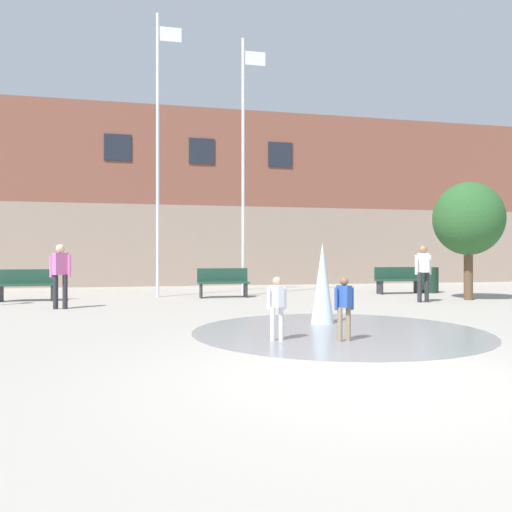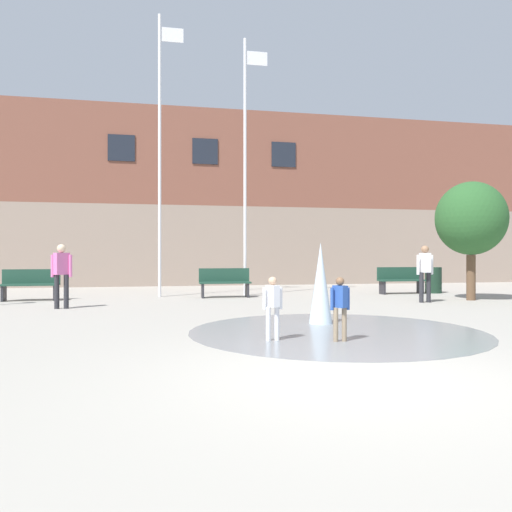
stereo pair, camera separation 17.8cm
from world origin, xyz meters
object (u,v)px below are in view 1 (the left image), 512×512
park_bench_far_right (398,280)px  child_running (344,304)px  trash_can (430,280)px  park_bench_under_left_flagpole (223,282)px  flagpole_right (244,159)px  child_in_fountain (277,303)px  street_tree_near_building (468,219)px  flagpole_left (159,147)px  adult_in_red (60,271)px  park_bench_far_left (28,284)px  adult_watching (423,269)px

park_bench_far_right → child_running: 10.13m
trash_can → park_bench_under_left_flagpole: bearing=-177.1°
park_bench_under_left_flagpole → flagpole_right: bearing=39.9°
child_in_fountain → street_tree_near_building: street_tree_near_building is taller
flagpole_left → park_bench_far_right: bearing=-2.9°
adult_in_red → park_bench_far_right: bearing=156.9°
street_tree_near_building → child_running: bearing=-137.0°
child_running → trash_can: child_running is taller
park_bench_under_left_flagpole → adult_in_red: (-4.40, -2.48, 0.45)m
child_running → park_bench_far_right: bearing=-62.0°
park_bench_far_left → flagpole_right: bearing=5.7°
park_bench_far_left → street_tree_near_building: bearing=-10.7°
park_bench_far_right → flagpole_right: (-5.31, 0.41, 3.99)m
park_bench_under_left_flagpole → park_bench_far_right: same height
flagpole_right → trash_can: bearing=-2.5°
child_in_fountain → park_bench_under_left_flagpole: bearing=-27.4°
adult_watching → flagpole_left: size_ratio=0.18×
adult_in_red → park_bench_far_left: bearing=-100.3°
trash_can → flagpole_left: bearing=178.3°
adult_watching → child_in_fountain: bearing=137.1°
flagpole_left → trash_can: bearing=-1.7°
flagpole_left → trash_can: (9.37, -0.28, -4.29)m
park_bench_far_right → street_tree_near_building: (0.86, -2.64, 1.91)m
park_bench_far_left → child_running: 10.43m
child_running → adult_watching: 7.20m
child_in_fountain → adult_in_red: bearing=11.4°
park_bench_under_left_flagpole → adult_watching: bearing=-27.8°
park_bench_under_left_flagpole → flagpole_left: (-1.97, 0.66, 4.26)m
flagpole_right → street_tree_near_building: (6.17, -3.05, -2.09)m
child_in_fountain → street_tree_near_building: 9.39m
park_bench_far_right → flagpole_left: flagpole_left is taller
park_bench_far_left → street_tree_near_building: size_ratio=0.46×
child_in_fountain → trash_can: child_in_fountain is taller
park_bench_under_left_flagpole → street_tree_near_building: street_tree_near_building is taller
park_bench_far_left → adult_in_red: 2.84m
park_bench_far_right → adult_in_red: bearing=-165.4°
park_bench_under_left_flagpole → flagpole_left: bearing=161.5°
flagpole_left → trash_can: 10.31m
child_running → trash_can: (6.77, 8.65, -0.13)m
flagpole_right → adult_in_red: bearing=-148.8°
child_running → child_in_fountain: bearing=44.4°
adult_in_red → flagpole_left: 5.50m
park_bench_far_left → child_running: size_ratio=1.62×
adult_in_red → trash_can: (11.80, 2.85, -0.48)m
adult_watching → flagpole_right: 6.65m
trash_can → adult_watching: bearing=-124.4°
adult_watching → flagpole_right: flagpole_right is taller
adult_in_red → flagpole_left: bearing=-165.5°
adult_in_red → trash_can: 12.15m
park_bench_far_left → adult_in_red: bearing=-62.6°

